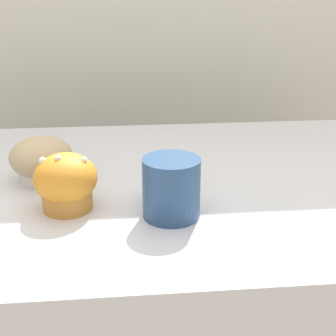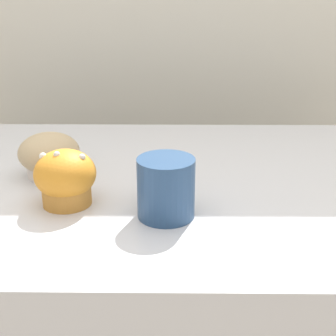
{
  "view_description": "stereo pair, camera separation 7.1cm",
  "coord_description": "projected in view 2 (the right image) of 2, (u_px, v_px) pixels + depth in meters",
  "views": [
    {
      "loc": [
        -0.05,
        -0.73,
        1.19
      ],
      "look_at": [
        0.02,
        -0.07,
        0.93
      ],
      "focal_mm": 50.0,
      "sensor_mm": 36.0,
      "label": 1
    },
    {
      "loc": [
        0.02,
        -0.73,
        1.19
      ],
      "look_at": [
        0.02,
        -0.07,
        0.93
      ],
      "focal_mm": 50.0,
      "sensor_mm": 36.0,
      "label": 2
    }
  ],
  "objects": [
    {
      "name": "muffin_back_right",
      "position": [
        65.0,
        178.0,
        0.68
      ],
      "size": [
        0.09,
        0.09,
        0.09
      ],
      "color": "#C68134",
      "rests_on": "display_counter"
    },
    {
      "name": "muffin_front_center",
      "position": [
        49.0,
        155.0,
        0.79
      ],
      "size": [
        0.1,
        0.1,
        0.07
      ],
      "color": "silver",
      "rests_on": "display_counter"
    },
    {
      "name": "coffee_cup",
      "position": [
        165.0,
        186.0,
        0.65
      ],
      "size": [
        0.08,
        0.12,
        0.09
      ],
      "color": "navy",
      "rests_on": "display_counter"
    },
    {
      "name": "wall_back",
      "position": [
        164.0,
        92.0,
        1.35
      ],
      "size": [
        3.2,
        0.1,
        1.8
      ],
      "primitive_type": "cube",
      "color": "beige",
      "rests_on": "ground"
    }
  ]
}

